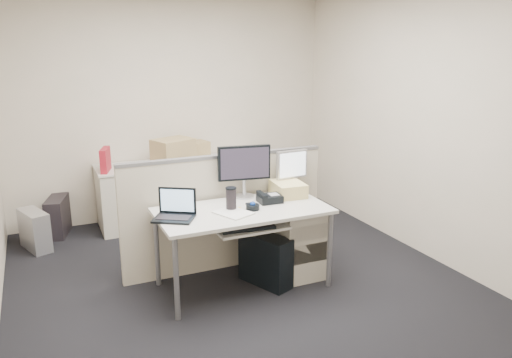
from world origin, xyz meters
name	(u,v)px	position (x,y,z in m)	size (l,w,h in m)	color
floor	(243,285)	(0.00, 0.00, -0.01)	(4.00, 4.50, 0.01)	black
wall_back	(172,109)	(0.00, 2.25, 1.35)	(4.00, 0.02, 2.70)	#BFB5A0
wall_front	(437,224)	(0.00, -2.25, 1.35)	(4.00, 0.02, 2.70)	#BFB5A0
wall_right	(427,124)	(2.00, 0.00, 1.35)	(0.02, 4.50, 2.70)	#BFB5A0
desk	(243,216)	(0.00, 0.00, 0.66)	(1.50, 0.75, 0.73)	silver
keyboard_tray	(251,227)	(0.00, -0.18, 0.62)	(0.62, 0.32, 0.02)	silver
drawer_pedestal	(295,240)	(0.55, 0.05, 0.33)	(0.40, 0.55, 0.65)	beige
cubicle_partition	(225,213)	(0.00, 0.45, 0.55)	(2.00, 0.06, 1.10)	#B7AF92
back_counter	(183,192)	(0.00, 1.93, 0.36)	(2.00, 0.60, 0.72)	beige
monitor_main	(244,172)	(0.15, 0.32, 0.98)	(0.49, 0.19, 0.49)	black
monitor_small	(292,171)	(0.65, 0.32, 0.93)	(0.33, 0.16, 0.40)	#B7B7BC
laptop	(173,206)	(-0.62, -0.02, 0.85)	(0.32, 0.24, 0.24)	black
trackball	(253,207)	(0.07, -0.05, 0.75)	(0.12, 0.12, 0.05)	black
desk_phone	(270,199)	(0.30, 0.08, 0.76)	(0.21, 0.17, 0.07)	black
paper_stack	(233,213)	(-0.12, -0.08, 0.74)	(0.23, 0.30, 0.01)	silver
sticky_pad	(237,209)	(-0.05, 0.00, 0.74)	(0.07, 0.07, 0.01)	yellow
travel_mug	(231,199)	(-0.10, 0.02, 0.83)	(0.09, 0.09, 0.19)	black
banana	(267,200)	(0.28, 0.10, 0.75)	(0.18, 0.04, 0.04)	gold
cellphone	(251,205)	(0.10, 0.05, 0.74)	(0.06, 0.12, 0.02)	black
manila_folders	(288,189)	(0.55, 0.20, 0.79)	(0.27, 0.34, 0.13)	#C6BC7E
keyboard	(247,227)	(-0.05, -0.22, 0.64)	(0.46, 0.16, 0.03)	black
pc_tower_desk	(266,260)	(0.20, -0.05, 0.23)	(0.20, 0.50, 0.47)	black
pc_tower_spare_dark	(58,216)	(-1.45, 2.03, 0.22)	(0.19, 0.47, 0.44)	black
pc_tower_spare_silver	(35,230)	(-1.70, 1.68, 0.21)	(0.18, 0.45, 0.42)	#B7B7BC
cardboard_box_left	(173,153)	(-0.13, 1.81, 0.89)	(0.44, 0.33, 0.33)	#A1865B
cardboard_box_right	(195,151)	(0.21, 2.05, 0.84)	(0.32, 0.25, 0.23)	#A1865B
red_binder	(105,161)	(-0.90, 1.83, 0.86)	(0.07, 0.30, 0.28)	maroon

